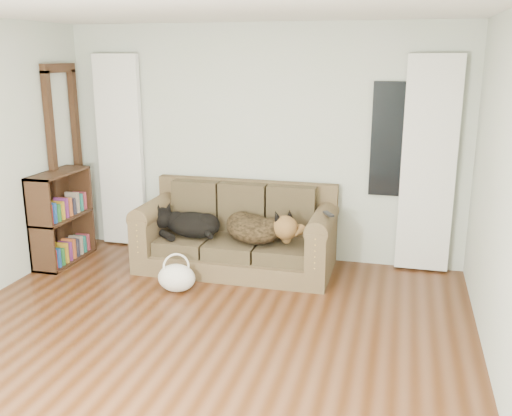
% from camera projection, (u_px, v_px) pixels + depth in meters
% --- Properties ---
extents(floor, '(5.00, 5.00, 0.00)m').
position_uv_depth(floor, '(182.00, 360.00, 4.36)').
color(floor, '#40200C').
rests_on(floor, ground).
extents(ceiling, '(5.00, 5.00, 0.00)m').
position_uv_depth(ceiling, '(168.00, 0.00, 3.69)').
color(ceiling, white).
rests_on(ceiling, ground).
extents(wall_back, '(4.50, 0.04, 2.60)m').
position_uv_depth(wall_back, '(261.00, 144.00, 6.36)').
color(wall_back, '#B6BAB1').
rests_on(wall_back, ground).
extents(curtain_left, '(0.55, 0.08, 2.25)m').
position_uv_depth(curtain_left, '(121.00, 152.00, 6.74)').
color(curtain_left, white).
rests_on(curtain_left, ground).
extents(curtain_right, '(0.55, 0.08, 2.25)m').
position_uv_depth(curtain_right, '(428.00, 166.00, 5.89)').
color(curtain_right, white).
rests_on(curtain_right, ground).
extents(window_pane, '(0.50, 0.03, 1.20)m').
position_uv_depth(window_pane, '(395.00, 140.00, 5.95)').
color(window_pane, black).
rests_on(window_pane, wall_back).
extents(door_casing, '(0.07, 0.60, 2.10)m').
position_uv_depth(door_casing, '(66.00, 164.00, 6.54)').
color(door_casing, black).
rests_on(door_casing, ground).
extents(sofa, '(2.07, 0.89, 0.85)m').
position_uv_depth(sofa, '(236.00, 229.00, 6.13)').
color(sofa, '#493C26').
rests_on(sofa, floor).
extents(dog_black_lab, '(0.72, 0.59, 0.27)m').
position_uv_depth(dog_black_lab, '(190.00, 224.00, 6.19)').
color(dog_black_lab, black).
rests_on(dog_black_lab, sofa).
extents(dog_shepherd, '(0.87, 0.82, 0.31)m').
position_uv_depth(dog_shepherd, '(256.00, 229.00, 5.98)').
color(dog_shepherd, black).
rests_on(dog_shepherd, sofa).
extents(tv_remote, '(0.12, 0.17, 0.02)m').
position_uv_depth(tv_remote, '(328.00, 214.00, 5.66)').
color(tv_remote, black).
rests_on(tv_remote, sofa).
extents(tote_bag, '(0.41, 0.34, 0.27)m').
position_uv_depth(tote_bag, '(177.00, 276.00, 5.60)').
color(tote_bag, silver).
rests_on(tote_bag, floor).
extents(bookshelf, '(0.39, 0.85, 1.03)m').
position_uv_depth(bookshelf, '(62.00, 219.00, 6.33)').
color(bookshelf, black).
rests_on(bookshelf, floor).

